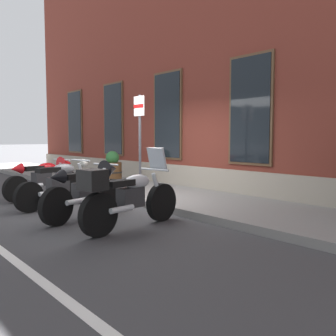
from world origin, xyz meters
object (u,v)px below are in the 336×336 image
at_px(motorcycle_red_sport, 46,176).
at_px(motorcycle_grey_naked, 61,184).
at_px(motorcycle_black_sport, 90,187).
at_px(parking_sign, 140,131).
at_px(motorcycle_silver_touring, 128,196).
at_px(barrel_planter, 113,168).

xyz_separation_m(motorcycle_red_sport, motorcycle_grey_naked, (1.33, -0.23, -0.06)).
bearing_deg(motorcycle_black_sport, parking_sign, 115.25).
bearing_deg(motorcycle_red_sport, parking_sign, 38.36).
relative_size(motorcycle_red_sport, motorcycle_silver_touring, 0.99).
bearing_deg(motorcycle_grey_naked, motorcycle_silver_touring, 0.03).
relative_size(motorcycle_grey_naked, motorcycle_black_sport, 1.02).
xyz_separation_m(motorcycle_silver_touring, barrel_planter, (-4.69, 2.60, -0.00)).
height_order(motorcycle_black_sport, barrel_planter, barrel_planter).
distance_m(motorcycle_red_sport, barrel_planter, 2.52).
bearing_deg(motorcycle_black_sport, barrel_planter, 142.90).
bearing_deg(motorcycle_grey_naked, motorcycle_black_sport, -1.55).
relative_size(motorcycle_silver_touring, barrel_planter, 2.24).
distance_m(motorcycle_silver_touring, parking_sign, 2.84).
bearing_deg(barrel_planter, motorcycle_grey_naked, -50.25).
relative_size(motorcycle_grey_naked, motorcycle_silver_touring, 0.99).
bearing_deg(motorcycle_silver_touring, parking_sign, 140.11).
distance_m(motorcycle_black_sport, motorcycle_silver_touring, 1.20).
distance_m(motorcycle_grey_naked, motorcycle_black_sport, 1.33).
bearing_deg(motorcycle_black_sport, motorcycle_red_sport, 174.37).
relative_size(parking_sign, barrel_planter, 2.48).
relative_size(motorcycle_silver_touring, parking_sign, 0.91).
distance_m(motorcycle_red_sport, parking_sign, 2.59).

